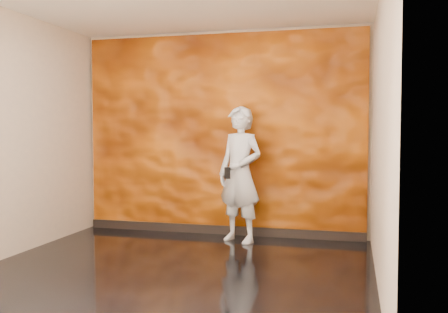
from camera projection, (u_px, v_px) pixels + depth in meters
room at (171, 134)px, 4.98m from camera, size 4.02×4.02×2.81m
feature_wall at (221, 135)px, 6.87m from camera, size 3.90×0.06×2.75m
baseboard at (221, 230)px, 6.90m from camera, size 3.90×0.04×0.12m
man at (240, 174)px, 6.41m from camera, size 0.75×0.64×1.75m
phone at (227, 173)px, 6.20m from camera, size 0.08×0.03×0.15m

